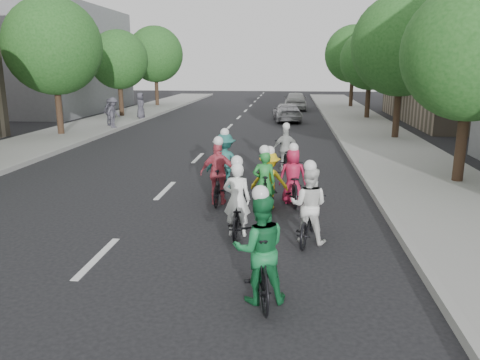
% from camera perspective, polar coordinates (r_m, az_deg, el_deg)
% --- Properties ---
extents(ground, '(120.00, 120.00, 0.00)m').
position_cam_1_polar(ground, '(9.53, -16.99, -9.06)').
color(ground, black).
rests_on(ground, ground).
extents(sidewalk_left, '(4.00, 80.00, 0.15)m').
position_cam_1_polar(sidewalk_left, '(21.75, -26.34, 3.04)').
color(sidewalk_left, gray).
rests_on(sidewalk_left, ground).
extents(curb_left, '(0.18, 80.00, 0.18)m').
position_cam_1_polar(curb_left, '(20.77, -21.79, 3.09)').
color(curb_left, '#999993').
rests_on(curb_left, ground).
extents(sidewalk_right, '(4.00, 80.00, 0.15)m').
position_cam_1_polar(sidewalk_right, '(18.89, 19.41, 2.26)').
color(sidewalk_right, gray).
rests_on(sidewalk_right, ground).
extents(curb_right, '(0.18, 80.00, 0.18)m').
position_cam_1_polar(curb_right, '(18.54, 13.53, 2.50)').
color(curb_right, '#999993').
rests_on(curb_right, ground).
extents(bldg_sw, '(10.00, 14.00, 8.00)m').
position_cam_1_polar(bldg_sw, '(41.04, -23.10, 13.31)').
color(bldg_sw, slate).
rests_on(bldg_sw, ground).
extents(tree_l_3, '(4.80, 4.80, 6.93)m').
position_cam_1_polar(tree_l_3, '(25.91, -21.81, 14.90)').
color(tree_l_3, black).
rests_on(tree_l_3, ground).
extents(tree_l_4, '(4.00, 4.00, 5.97)m').
position_cam_1_polar(tree_l_4, '(34.15, -14.58, 14.00)').
color(tree_l_4, black).
rests_on(tree_l_4, ground).
extents(tree_l_5, '(4.80, 4.80, 6.93)m').
position_cam_1_polar(tree_l_5, '(42.72, -10.30, 14.84)').
color(tree_l_5, black).
rests_on(tree_l_5, ground).
extents(tree_r_0, '(4.00, 4.00, 5.97)m').
position_cam_1_polar(tree_r_0, '(15.53, 26.40, 13.76)').
color(tree_r_0, black).
rests_on(tree_r_0, ground).
extents(tree_r_1, '(4.80, 4.80, 6.93)m').
position_cam_1_polar(tree_r_1, '(24.21, 19.16, 15.25)').
color(tree_r_1, black).
rests_on(tree_r_1, ground).
extents(tree_r_2, '(4.00, 4.00, 5.97)m').
position_cam_1_polar(tree_r_2, '(33.05, 15.60, 13.96)').
color(tree_r_2, black).
rests_on(tree_r_2, ground).
extents(tree_r_3, '(4.80, 4.80, 6.93)m').
position_cam_1_polar(tree_r_3, '(41.97, 13.66, 14.70)').
color(tree_r_3, black).
rests_on(tree_r_3, ground).
extents(cyclist_0, '(0.59, 1.59, 1.77)m').
position_cam_1_polar(cyclist_0, '(10.15, -0.33, -3.60)').
color(cyclist_0, black).
rests_on(cyclist_0, ground).
extents(cyclist_1, '(0.95, 1.92, 1.87)m').
position_cam_1_polar(cyclist_1, '(7.37, 2.44, -9.36)').
color(cyclist_1, black).
rests_on(cyclist_1, ground).
extents(cyclist_2, '(0.98, 1.66, 1.63)m').
position_cam_1_polar(cyclist_2, '(12.08, 3.59, -0.65)').
color(cyclist_2, black).
rests_on(cyclist_2, ground).
extents(cyclist_3, '(0.99, 1.62, 1.82)m').
position_cam_1_polar(cyclist_3, '(12.41, -2.58, 0.11)').
color(cyclist_3, black).
rests_on(cyclist_3, ground).
extents(cyclist_4, '(0.85, 1.98, 1.64)m').
position_cam_1_polar(cyclist_4, '(12.60, 6.43, -0.16)').
color(cyclist_4, black).
rests_on(cyclist_4, ground).
extents(cyclist_5, '(0.69, 1.68, 1.72)m').
position_cam_1_polar(cyclist_5, '(11.71, 2.97, -1.08)').
color(cyclist_5, black).
rests_on(cyclist_5, ground).
extents(cyclist_6, '(0.93, 1.79, 1.75)m').
position_cam_1_polar(cyclist_6, '(9.86, 8.33, -3.98)').
color(cyclist_6, black).
rests_on(cyclist_6, ground).
extents(cyclist_7, '(1.13, 1.72, 1.84)m').
position_cam_1_polar(cyclist_7, '(13.78, -1.82, 1.71)').
color(cyclist_7, black).
rests_on(cyclist_7, ground).
extents(cyclist_8, '(0.98, 1.97, 1.69)m').
position_cam_1_polar(cyclist_8, '(16.51, 5.59, 3.22)').
color(cyclist_8, black).
rests_on(cyclist_8, ground).
extents(follow_car_lead, '(2.14, 4.26, 1.19)m').
position_cam_1_polar(follow_car_lead, '(31.17, 5.75, 8.21)').
color(follow_car_lead, '#B3B3B8').
rests_on(follow_car_lead, ground).
extents(follow_car_trail, '(1.80, 4.44, 1.51)m').
position_cam_1_polar(follow_car_trail, '(39.48, 6.78, 9.60)').
color(follow_car_trail, silver).
rests_on(follow_car_trail, ground).
extents(spectator_0, '(0.82, 1.20, 1.70)m').
position_cam_1_polar(spectator_0, '(27.55, -15.18, 7.93)').
color(spectator_0, '#4A4854').
rests_on(spectator_0, sidewalk_left).
extents(spectator_1, '(0.55, 0.97, 1.56)m').
position_cam_1_polar(spectator_1, '(28.69, -15.69, 7.97)').
color(spectator_1, '#52515E').
rests_on(spectator_1, sidewalk_left).
extents(spectator_2, '(0.64, 0.89, 1.70)m').
position_cam_1_polar(spectator_2, '(32.13, -12.04, 8.87)').
color(spectator_2, '#45434E').
rests_on(spectator_2, sidewalk_left).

